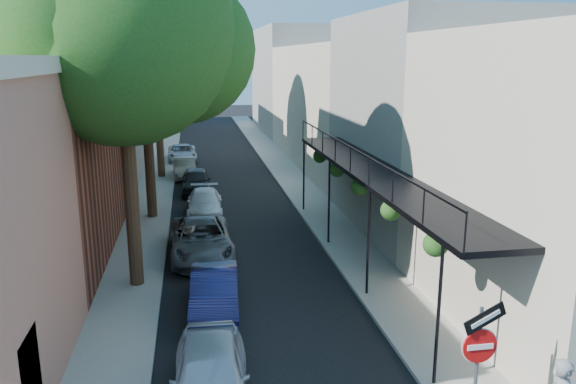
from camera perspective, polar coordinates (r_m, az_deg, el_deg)
name	(u,v)px	position (r m, az deg, el deg)	size (l,w,h in m)	color
road_surface	(221,167)	(38.30, -6.80, 2.55)	(6.00, 64.00, 0.01)	black
sidewalk_left	(161,168)	(38.31, -12.79, 2.39)	(2.00, 64.00, 0.12)	gray
sidewalk_right	(279,164)	(38.69, -0.88, 2.84)	(2.00, 64.00, 0.12)	gray
buildings_left	(67,96)	(37.15, -21.57, 9.05)	(10.10, 59.10, 12.00)	#B2745B
buildings_right	(353,100)	(38.71, 6.64, 9.28)	(9.80, 55.00, 10.00)	#B8AD97
sign_post	(479,351)	(11.20, 18.86, -15.08)	(0.89, 0.17, 2.99)	#595B60
oak_near	(137,36)	(17.90, -15.13, 15.08)	(7.48, 6.80, 11.42)	#332114
oak_mid	(153,62)	(25.84, -13.56, 12.74)	(6.60, 6.00, 10.20)	#332114
oak_far	(162,39)	(34.88, -12.64, 14.89)	(7.70, 7.00, 11.90)	#332114
parked_car_a	(210,376)	(12.62, -7.90, -18.01)	(1.62, 4.04, 1.38)	#AFB4C2
parked_car_b	(214,293)	(16.60, -7.48, -10.10)	(1.34, 3.85, 1.27)	#161847
parked_car_c	(202,239)	(21.12, -8.78, -4.78)	(2.24, 4.87, 1.35)	#56585E
parked_car_d	(205,203)	(26.69, -8.46, -1.10)	(1.60, 3.94, 1.14)	white
parked_car_e	(196,181)	(31.06, -9.33, 1.12)	(1.57, 3.90, 1.33)	black
parked_car_f	(184,168)	(35.09, -10.47, 2.41)	(1.29, 3.70, 1.22)	#686458
parked_car_g	(182,153)	(40.72, -10.69, 3.91)	(1.97, 4.28, 1.19)	#9CA4B0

